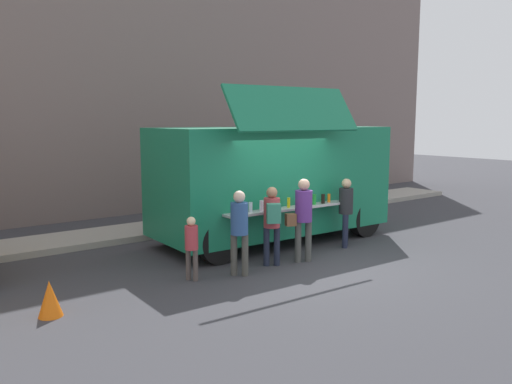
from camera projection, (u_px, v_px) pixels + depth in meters
name	position (u px, v px, depth m)	size (l,w,h in m)	color
ground_plane	(314.00, 264.00, 10.47)	(60.00, 60.00, 0.00)	#38383D
curb_strip	(72.00, 241.00, 12.20)	(28.00, 1.60, 0.15)	#9E998E
building_behind	(55.00, 48.00, 15.18)	(32.00, 2.40, 10.00)	slate
food_truck_main	(273.00, 179.00, 12.35)	(5.77, 3.07, 3.61)	#187851
traffic_cone_orange	(50.00, 299.00, 7.66)	(0.36, 0.36, 0.55)	orange
trash_bin	(314.00, 195.00, 16.48)	(0.60, 0.60, 1.03)	#2C6239
customer_front_ordering	(303.00, 213.00, 10.52)	(0.56, 0.38, 1.73)	#484A46
customer_mid_with_backpack	(272.00, 218.00, 10.22)	(0.45, 0.52, 1.60)	#1C2335
customer_rear_waiting	(239.00, 225.00, 9.59)	(0.33, 0.33, 1.62)	#474740
customer_extra_browsing	(346.00, 206.00, 11.78)	(0.32, 0.32, 1.59)	#1D2237
child_near_queue	(192.00, 243.00, 9.33)	(0.24, 0.24, 1.18)	#514541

